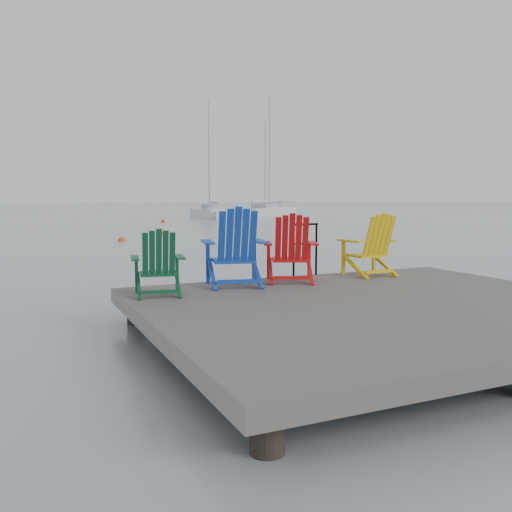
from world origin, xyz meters
name	(u,v)px	position (x,y,z in m)	size (l,w,h in m)	color
ground	(382,340)	(0.00, 0.00, 0.00)	(400.00, 400.00, 0.00)	slate
dock	(382,313)	(0.00, 0.00, 0.35)	(6.00, 5.00, 1.40)	#292724
handrail	(305,244)	(0.25, 2.45, 1.04)	(0.48, 0.04, 0.90)	black
chair_green	(158,263)	(-2.51, 1.60, 0.95)	(0.80, 0.75, 0.90)	#0B4026
chair_blue	(235,248)	(-1.27, 1.89, 1.09)	(1.06, 1.00, 1.16)	#1039A5
chair_red	(291,248)	(-0.31, 1.92, 1.03)	(1.03, 0.99, 1.06)	red
chair_yellow	(371,245)	(1.26, 1.96, 1.03)	(0.85, 0.79, 1.05)	gold
sailboat_near	(211,214)	(12.81, 42.22, 0.36)	(2.69, 8.11, 11.07)	silver
sailboat_mid	(267,212)	(19.87, 44.79, 0.35)	(8.90, 7.43, 12.69)	silver
sailboat_far	(269,210)	(23.98, 52.92, 0.36)	(8.03, 5.74, 11.14)	silver
buoy_a	(162,235)	(2.51, 20.66, 0.00)	(0.33, 0.33, 0.33)	#F7100E
buoy_b	(122,241)	(0.01, 17.75, 0.00)	(0.34, 0.34, 0.34)	#CB450B
buoy_c	(234,224)	(9.78, 29.12, 0.00)	(0.32, 0.32, 0.32)	red
buoy_d	(163,222)	(6.26, 34.62, 0.00)	(0.36, 0.36, 0.36)	red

